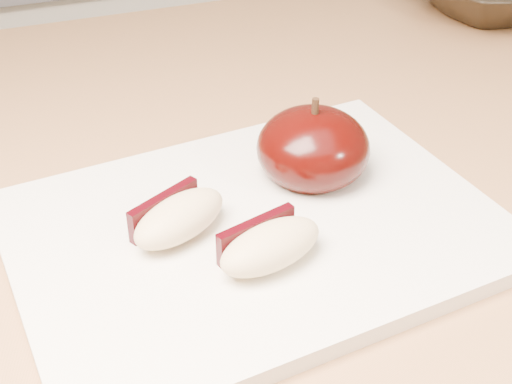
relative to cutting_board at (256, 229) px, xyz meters
name	(u,v)px	position (x,y,z in m)	size (l,w,h in m)	color
back_cabinet	(98,161)	(-0.01, 0.83, -0.44)	(2.40, 0.62, 0.94)	silver
cutting_board	(256,229)	(0.00, 0.00, 0.00)	(0.32, 0.24, 0.01)	white
apple_half	(313,148)	(0.06, 0.04, 0.03)	(0.10, 0.10, 0.07)	black
apple_wedge_a	(178,217)	(-0.05, 0.01, 0.02)	(0.08, 0.06, 0.03)	beige
apple_wedge_b	(269,245)	(-0.01, -0.04, 0.02)	(0.08, 0.05, 0.03)	beige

